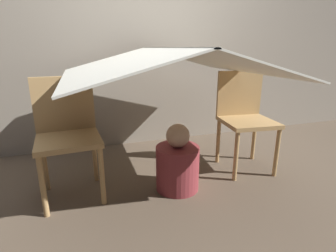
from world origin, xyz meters
TOP-DOWN VIEW (x-y plane):
  - ground_plane at (0.00, 0.00)m, footprint 8.80×8.80m
  - wall_back at (0.00, 1.29)m, footprint 7.00×0.05m
  - chair_left at (-0.75, 0.32)m, footprint 0.46×0.46m
  - chair_right at (0.75, 0.32)m, footprint 0.48×0.48m
  - sheet_canopy at (0.00, 0.25)m, footprint 1.49×1.48m
  - person_front at (0.03, 0.11)m, footprint 0.34×0.34m

SIDE VIEW (x-z plane):
  - ground_plane at x=0.00m, z-range 0.00..0.00m
  - person_front at x=0.03m, z-range -0.06..0.48m
  - chair_left at x=-0.75m, z-range 0.06..0.93m
  - chair_right at x=0.75m, z-range 0.06..0.93m
  - sheet_canopy at x=0.00m, z-range 0.87..1.08m
  - wall_back at x=0.00m, z-range 0.00..2.50m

